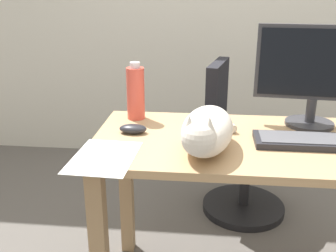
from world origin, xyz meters
TOP-DOWN VIEW (x-y plane):
  - desk at (0.00, 0.00)m, footprint 1.32×0.61m
  - office_chair at (-0.03, 0.69)m, footprint 0.49×0.48m
  - monitor at (0.21, 0.19)m, footprint 0.48×0.20m
  - keyboard at (0.18, -0.02)m, footprint 0.44×0.15m
  - cat at (-0.22, -0.13)m, footprint 0.23×0.61m
  - computer_mouse at (-0.51, 0.03)m, footprint 0.11×0.06m
  - paper_sheet at (-0.57, -0.22)m, footprint 0.22×0.31m
  - spray_bottle at (-0.53, 0.21)m, footprint 0.08×0.08m

SIDE VIEW (x-z plane):
  - office_chair at x=-0.03m, z-range -0.07..0.82m
  - desk at x=0.00m, z-range 0.24..0.96m
  - paper_sheet at x=-0.57m, z-range 0.72..0.72m
  - keyboard at x=0.18m, z-range 0.72..0.75m
  - computer_mouse at x=-0.51m, z-range 0.72..0.76m
  - cat at x=-0.22m, z-range 0.70..0.90m
  - spray_bottle at x=-0.53m, z-range 0.71..0.96m
  - monitor at x=0.21m, z-range 0.74..1.16m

